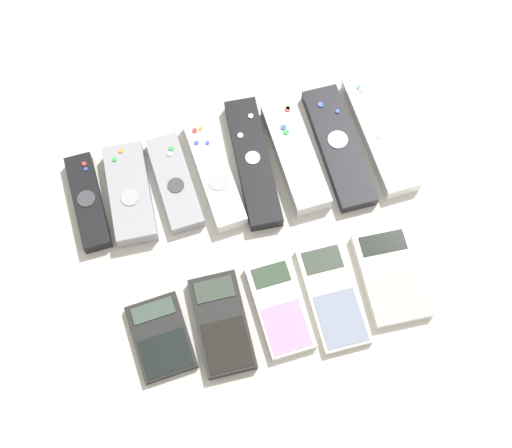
{
  "coord_description": "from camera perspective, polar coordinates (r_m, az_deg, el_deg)",
  "views": [
    {
      "loc": [
        -0.11,
        -0.36,
        0.98
      ],
      "look_at": [
        0.0,
        0.03,
        0.01
      ],
      "focal_mm": 50.0,
      "sensor_mm": 36.0,
      "label": 1
    }
  ],
  "objects": [
    {
      "name": "calculator_1",
      "position": [
        1.01,
        -2.74,
        -7.97
      ],
      "size": [
        0.07,
        0.14,
        0.02
      ],
      "rotation": [
        0.0,
        0.0,
        -0.03
      ],
      "color": "black",
      "rests_on": "ground_plane"
    },
    {
      "name": "calculator_0",
      "position": [
        1.01,
        -7.61,
        -8.95
      ],
      "size": [
        0.08,
        0.12,
        0.01
      ],
      "rotation": [
        0.0,
        0.0,
        0.07
      ],
      "color": "black",
      "rests_on": "ground_plane"
    },
    {
      "name": "calculator_4",
      "position": [
        1.04,
        10.77,
        -4.06
      ],
      "size": [
        0.09,
        0.14,
        0.02
      ],
      "rotation": [
        0.0,
        0.0,
        -0.05
      ],
      "color": "silver",
      "rests_on": "ground_plane"
    },
    {
      "name": "remote_3",
      "position": [
        1.09,
        -3.37,
        4.16
      ],
      "size": [
        0.06,
        0.19,
        0.03
      ],
      "rotation": [
        0.0,
        0.0,
        0.06
      ],
      "color": "white",
      "rests_on": "ground_plane"
    },
    {
      "name": "remote_0",
      "position": [
        1.09,
        -13.3,
        1.74
      ],
      "size": [
        0.04,
        0.15,
        0.02
      ],
      "rotation": [
        0.0,
        0.0,
        0.02
      ],
      "color": "black",
      "rests_on": "ground_plane"
    },
    {
      "name": "ground_plane",
      "position": [
        1.05,
        0.42,
        -1.73
      ],
      "size": [
        3.0,
        3.0,
        0.0
      ],
      "primitive_type": "plane",
      "color": "beige"
    },
    {
      "name": "remote_6",
      "position": [
        1.11,
        6.62,
        6.14
      ],
      "size": [
        0.06,
        0.21,
        0.02
      ],
      "rotation": [
        0.0,
        0.0,
        0.0
      ],
      "color": "black",
      "rests_on": "ground_plane"
    },
    {
      "name": "remote_4",
      "position": [
        1.09,
        -0.25,
        4.96
      ],
      "size": [
        0.06,
        0.22,
        0.02
      ],
      "rotation": [
        0.0,
        0.0,
        -0.07
      ],
      "color": "black",
      "rests_on": "ground_plane"
    },
    {
      "name": "calculator_3",
      "position": [
        1.02,
        6.16,
        -5.71
      ],
      "size": [
        0.07,
        0.16,
        0.01
      ],
      "rotation": [
        0.0,
        0.0,
        -0.01
      ],
      "color": "beige",
      "rests_on": "ground_plane"
    },
    {
      "name": "remote_5",
      "position": [
        1.1,
        3.17,
        5.47
      ],
      "size": [
        0.06,
        0.19,
        0.03
      ],
      "rotation": [
        0.0,
        0.0,
        0.03
      ],
      "color": "silver",
      "rests_on": "ground_plane"
    },
    {
      "name": "remote_2",
      "position": [
        1.09,
        -6.52,
        3.32
      ],
      "size": [
        0.06,
        0.16,
        0.02
      ],
      "rotation": [
        0.0,
        0.0,
        0.05
      ],
      "color": "gray",
      "rests_on": "ground_plane"
    },
    {
      "name": "calculator_2",
      "position": [
        1.01,
        1.73,
        -6.71
      ],
      "size": [
        0.07,
        0.14,
        0.02
      ],
      "rotation": [
        0.0,
        0.0,
        0.03
      ],
      "color": "silver",
      "rests_on": "ground_plane"
    },
    {
      "name": "remote_7",
      "position": [
        1.13,
        9.87,
        7.11
      ],
      "size": [
        0.06,
        0.21,
        0.02
      ],
      "rotation": [
        0.0,
        0.0,
        0.03
      ],
      "color": "white",
      "rests_on": "ground_plane"
    },
    {
      "name": "remote_1",
      "position": [
        1.08,
        -10.04,
        2.43
      ],
      "size": [
        0.07,
        0.16,
        0.03
      ],
      "rotation": [
        0.0,
        0.0,
        -0.05
      ],
      "color": "gray",
      "rests_on": "ground_plane"
    }
  ]
}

